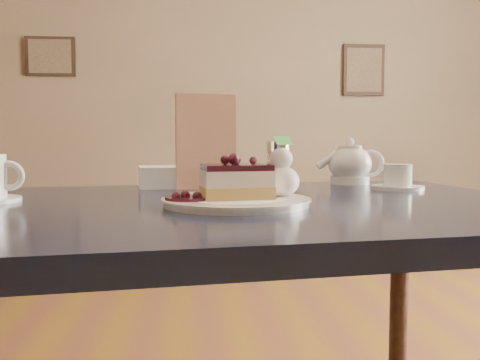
{
  "coord_description": "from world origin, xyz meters",
  "views": [
    {
      "loc": [
        -0.08,
        -0.73,
        0.86
      ],
      "look_at": [
        -0.0,
        0.12,
        0.8
      ],
      "focal_mm": 40.0,
      "sensor_mm": 36.0,
      "label": 1
    }
  ],
  "objects": [
    {
      "name": "dessert_plate",
      "position": [
        -0.0,
        0.19,
        0.75
      ],
      "size": [
        0.25,
        0.25,
        0.01
      ],
      "primitive_type": "cylinder",
      "color": "white",
      "rests_on": "main_table"
    },
    {
      "name": "whipped_cream",
      "position": [
        0.08,
        0.21,
        0.79
      ],
      "size": [
        0.07,
        0.07,
        0.06
      ],
      "color": "white",
      "rests_on": "dessert_plate"
    },
    {
      "name": "menu_card",
      "position": [
        -0.05,
        0.51,
        0.86
      ],
      "size": [
        0.14,
        0.05,
        0.22
      ],
      "primitive_type": "cube",
      "rotation": [
        0.0,
        0.0,
        0.13
      ],
      "color": "beige",
      "rests_on": "main_table"
    },
    {
      "name": "cheesecake_slice",
      "position": [
        -0.0,
        0.19,
        0.79
      ],
      "size": [
        0.13,
        0.1,
        0.06
      ],
      "rotation": [
        0.0,
        0.0,
        0.13
      ],
      "color": "tan",
      "rests_on": "dessert_plate"
    },
    {
      "name": "tea_set",
      "position": [
        0.34,
        0.57,
        0.79
      ],
      "size": [
        0.23,
        0.27,
        0.11
      ],
      "color": "white",
      "rests_on": "main_table"
    },
    {
      "name": "sugar_shaker",
      "position": [
        0.14,
        0.58,
        0.8
      ],
      "size": [
        0.06,
        0.06,
        0.11
      ],
      "color": "white",
      "rests_on": "main_table"
    },
    {
      "name": "main_table",
      "position": [
        -0.01,
        0.24,
        0.67
      ],
      "size": [
        1.29,
        0.94,
        0.75
      ],
      "rotation": [
        0.0,
        0.0,
        0.13
      ],
      "color": "black",
      "rests_on": "ground"
    },
    {
      "name": "berry_sauce",
      "position": [
        -0.09,
        0.17,
        0.76
      ],
      "size": [
        0.08,
        0.08,
        0.01
      ],
      "primitive_type": "cylinder",
      "color": "black",
      "rests_on": "dessert_plate"
    },
    {
      "name": "napkin_stack",
      "position": [
        -0.14,
        0.55,
        0.77
      ],
      "size": [
        0.13,
        0.13,
        0.05
      ],
      "primitive_type": "cube",
      "rotation": [
        0.0,
        0.0,
        0.13
      ],
      "color": "white",
      "rests_on": "main_table"
    }
  ]
}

